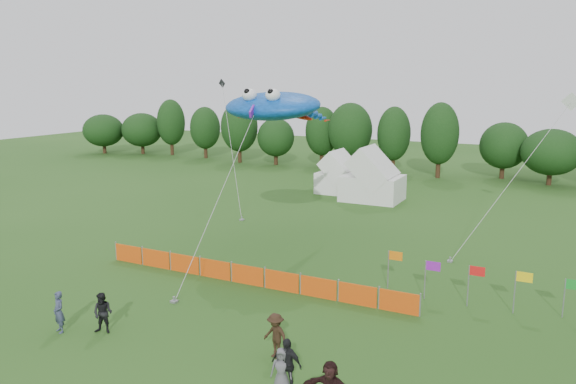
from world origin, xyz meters
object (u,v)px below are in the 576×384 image
at_px(tent_left, 339,176).
at_px(barrier_fence, 247,275).
at_px(spectator_d, 287,364).
at_px(spectator_a, 59,312).
at_px(tent_right, 373,180).
at_px(spectator_b, 103,313).
at_px(stingray_kite, 276,106).
at_px(spectator_c, 275,336).
at_px(spectator_e, 282,369).

bearing_deg(tent_left, barrier_fence, -78.84).
height_order(barrier_fence, spectator_d, spectator_d).
bearing_deg(spectator_a, tent_left, 110.85).
relative_size(tent_left, spectator_a, 2.05).
bearing_deg(barrier_fence, tent_right, 92.34).
bearing_deg(spectator_a, spectator_b, 43.91).
bearing_deg(stingray_kite, tent_right, 87.33).
xyz_separation_m(spectator_a, spectator_d, (10.50, 0.28, 0.06)).
bearing_deg(tent_right, spectator_d, -76.66).
xyz_separation_m(tent_right, stingray_kite, (-0.77, -16.44, 7.03)).
height_order(spectator_b, spectator_d, spectator_d).
xyz_separation_m(spectator_a, stingray_kite, (2.39, 14.81, 7.96)).
xyz_separation_m(barrier_fence, spectator_d, (6.41, -8.09, 0.44)).
xyz_separation_m(spectator_c, spectator_e, (1.28, -1.95, -0.12)).
xyz_separation_m(tent_left, tent_right, (3.97, -1.99, 0.20)).
height_order(spectator_a, spectator_c, spectator_a).
height_order(tent_left, tent_right, tent_right).
distance_m(spectator_e, stingray_kite, 18.51).
relative_size(spectator_a, stingray_kite, 0.10).
relative_size(tent_left, spectator_b, 2.09).
height_order(spectator_d, spectator_e, spectator_d).
bearing_deg(spectator_e, tent_right, 89.28).
bearing_deg(spectator_a, spectator_d, 21.00).
xyz_separation_m(barrier_fence, spectator_e, (6.27, -8.18, 0.27)).
bearing_deg(spectator_d, stingray_kite, 118.00).
bearing_deg(spectator_b, tent_right, 69.55).
distance_m(spectator_a, stingray_kite, 16.99).
height_order(tent_right, spectator_c, tent_right).
bearing_deg(spectator_c, spectator_b, -152.65).
xyz_separation_m(spectator_b, spectator_c, (7.39, 1.38, 0.01)).
distance_m(tent_left, tent_right, 4.45).
height_order(tent_right, stingray_kite, stingray_kite).
xyz_separation_m(spectator_d, stingray_kite, (-8.11, 14.53, 7.91)).
distance_m(tent_right, spectator_b, 30.53).
distance_m(tent_right, spectator_c, 29.71).
xyz_separation_m(spectator_a, spectator_b, (1.70, 0.77, -0.02)).
height_order(spectator_b, spectator_e, spectator_b).
distance_m(tent_right, spectator_a, 31.42).
relative_size(spectator_b, stingray_kite, 0.10).
relative_size(tent_right, spectator_e, 3.34).
height_order(tent_right, spectator_e, tent_right).
distance_m(tent_left, spectator_b, 32.57).
relative_size(tent_left, barrier_fence, 0.20).
relative_size(spectator_a, spectator_e, 1.16).
height_order(spectator_b, stingray_kite, stingray_kite).
relative_size(barrier_fence, spectator_a, 10.12).
distance_m(tent_right, stingray_kite, 17.89).
xyz_separation_m(barrier_fence, spectator_b, (-2.40, -7.61, 0.37)).
relative_size(barrier_fence, spectator_c, 10.16).
xyz_separation_m(barrier_fence, spectator_c, (4.99, -6.23, 0.38)).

